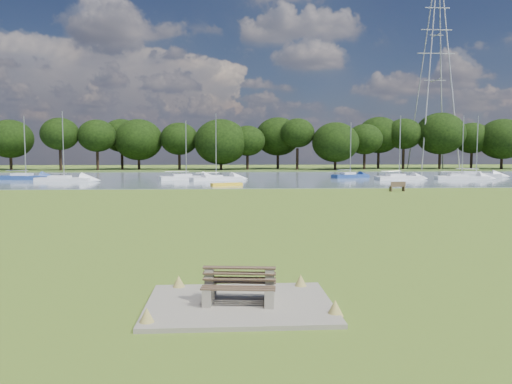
{
  "coord_description": "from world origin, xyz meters",
  "views": [
    {
      "loc": [
        -0.31,
        -25.09,
        3.51
      ],
      "look_at": [
        1.12,
        -2.0,
        1.65
      ],
      "focal_mm": 35.0,
      "sensor_mm": 36.0,
      "label": 1
    }
  ],
  "objects": [
    {
      "name": "sailboat_0",
      "position": [
        -1.45,
        35.05,
        0.45
      ],
      "size": [
        6.52,
        4.09,
        8.03
      ],
      "rotation": [
        0.0,
        0.0,
        0.4
      ],
      "color": "white",
      "rests_on": "river"
    },
    {
      "name": "sailboat_2",
      "position": [
        29.18,
        35.45,
        0.46
      ],
      "size": [
        6.45,
        2.48,
        7.97
      ],
      "rotation": [
        0.0,
        0.0,
        -0.12
      ],
      "color": "white",
      "rests_on": "river"
    },
    {
      "name": "sailboat_8",
      "position": [
        -25.0,
        38.18,
        0.53
      ],
      "size": [
        6.67,
        2.84,
        7.84
      ],
      "rotation": [
        0.0,
        0.0,
        -0.16
      ],
      "color": "navy",
      "rests_on": "river"
    },
    {
      "name": "far_bank",
      "position": [
        0.0,
        72.0,
        0.0
      ],
      "size": [
        220.0,
        20.0,
        0.4
      ],
      "primitive_type": "cube",
      "color": "#4C6626",
      "rests_on": "ground"
    },
    {
      "name": "sailboat_6",
      "position": [
        -5.17,
        36.74,
        0.48
      ],
      "size": [
        6.64,
        3.42,
        7.33
      ],
      "rotation": [
        0.0,
        0.0,
        0.27
      ],
      "color": "white",
      "rests_on": "river"
    },
    {
      "name": "concrete_pad",
      "position": [
        0.0,
        -14.0,
        0.05
      ],
      "size": [
        4.2,
        3.2,
        0.1
      ],
      "primitive_type": "cube",
      "color": "gray",
      "rests_on": "ground"
    },
    {
      "name": "riverbank_bench",
      "position": [
        14.99,
        18.22,
        0.44
      ],
      "size": [
        1.47,
        0.62,
        0.88
      ],
      "rotation": [
        0.0,
        0.0,
        0.14
      ],
      "color": "brown",
      "rests_on": "ground"
    },
    {
      "name": "tree_line",
      "position": [
        8.34,
        68.0,
        6.36
      ],
      "size": [
        158.89,
        8.86,
        10.73
      ],
      "color": "black",
      "rests_on": "far_bank"
    },
    {
      "name": "pylon",
      "position": [
        40.22,
        70.0,
        22.41
      ],
      "size": [
        7.32,
        5.13,
        36.2
      ],
      "color": "#AFAFAF",
      "rests_on": "far_bank"
    },
    {
      "name": "kayak",
      "position": [
        -0.16,
        25.45,
        0.21
      ],
      "size": [
        3.3,
        1.9,
        0.32
      ],
      "primitive_type": "cube",
      "rotation": [
        0.0,
        0.0,
        0.38
      ],
      "color": "yellow",
      "rests_on": "river"
    },
    {
      "name": "sailboat_9",
      "position": [
        21.07,
        35.05,
        0.51
      ],
      "size": [
        6.07,
        2.56,
        7.89
      ],
      "rotation": [
        0.0,
        0.0,
        0.16
      ],
      "color": "white",
      "rests_on": "river"
    },
    {
      "name": "river",
      "position": [
        0.0,
        42.0,
        0.0
      ],
      "size": [
        220.0,
        40.0,
        0.1
      ],
      "primitive_type": "cube",
      "color": "slate",
      "rests_on": "ground"
    },
    {
      "name": "bench_pair",
      "position": [
        0.0,
        -14.0,
        0.46
      ],
      "size": [
        1.75,
        1.16,
        0.89
      ],
      "rotation": [
        0.0,
        0.0,
        -0.12
      ],
      "color": "gray",
      "rests_on": "concrete_pad"
    },
    {
      "name": "sailboat_5",
      "position": [
        -19.25,
        34.61,
        0.45
      ],
      "size": [
        6.72,
        2.64,
        8.17
      ],
      "rotation": [
        0.0,
        0.0,
        -0.13
      ],
      "color": "white",
      "rests_on": "river"
    },
    {
      "name": "sailboat_1",
      "position": [
        16.19,
        39.95,
        0.51
      ],
      "size": [
        5.36,
        3.47,
        7.33
      ],
      "rotation": [
        0.0,
        0.0,
        0.42
      ],
      "color": "navy",
      "rests_on": "river"
    },
    {
      "name": "ground",
      "position": [
        0.0,
        0.0,
        0.0
      ],
      "size": [
        220.0,
        220.0,
        0.0
      ],
      "primitive_type": "plane",
      "color": "olive"
    },
    {
      "name": "sailboat_7",
      "position": [
        33.91,
        41.03,
        0.53
      ],
      "size": [
        6.48,
        4.04,
        8.31
      ],
      "rotation": [
        0.0,
        0.0,
        -0.4
      ],
      "color": "white",
      "rests_on": "river"
    }
  ]
}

